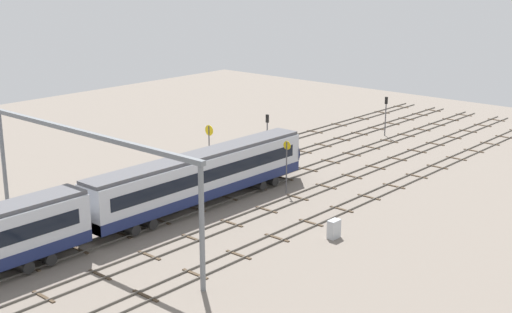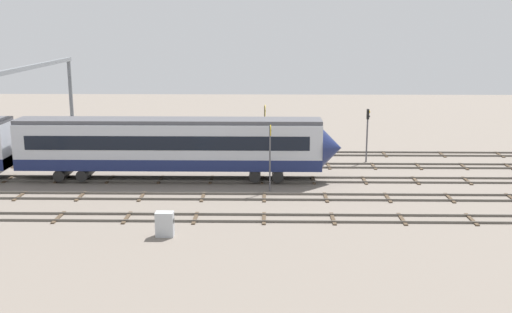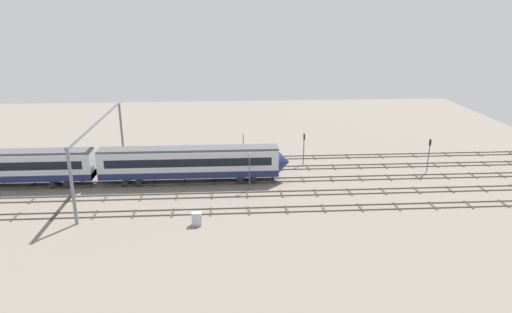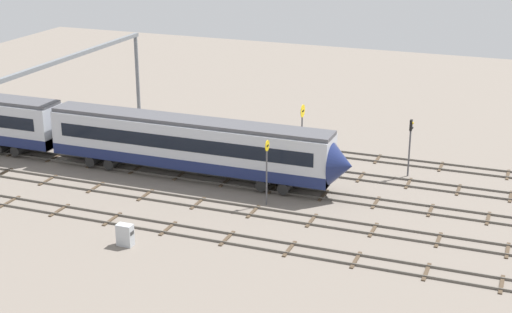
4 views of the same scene
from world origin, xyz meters
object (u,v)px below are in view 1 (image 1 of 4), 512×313
(signal_light_trackside_departure, at_px, (386,111))
(relay_cabinet, at_px, (334,229))
(speed_sign_near_foreground, at_px, (209,141))
(train, at_px, (91,212))
(speed_sign_mid_trackside, at_px, (287,160))
(overhead_gantry, at_px, (86,156))
(signal_light_trackside_approach, at_px, (267,129))

(signal_light_trackside_departure, relative_size, relay_cabinet, 3.30)
(speed_sign_near_foreground, bearing_deg, train, -161.17)
(speed_sign_mid_trackside, xyz_separation_m, relay_cabinet, (-6.31, -9.90, -2.44))
(speed_sign_near_foreground, height_order, signal_light_trackside_departure, speed_sign_near_foreground)
(speed_sign_mid_trackside, bearing_deg, overhead_gantry, 169.78)
(signal_light_trackside_departure, xyz_separation_m, relay_cabinet, (-32.44, -15.07, -2.46))
(overhead_gantry, bearing_deg, relay_cabinet, -45.32)
(overhead_gantry, relative_size, speed_sign_mid_trackside, 4.99)
(speed_sign_near_foreground, bearing_deg, relay_cabinet, -106.67)
(train, distance_m, overhead_gantry, 4.40)
(train, distance_m, relay_cabinet, 18.86)
(train, height_order, speed_sign_mid_trackside, speed_sign_mid_trackside)
(signal_light_trackside_departure, bearing_deg, relay_cabinet, -155.08)
(speed_sign_mid_trackside, xyz_separation_m, signal_light_trackside_approach, (8.74, 9.81, -0.06))
(signal_light_trackside_departure, distance_m, relay_cabinet, 35.86)
(speed_sign_near_foreground, distance_m, signal_light_trackside_approach, 9.16)
(speed_sign_near_foreground, distance_m, signal_light_trackside_departure, 26.95)
(signal_light_trackside_approach, xyz_separation_m, relay_cabinet, (-15.04, -19.71, -2.38))
(speed_sign_near_foreground, bearing_deg, signal_light_trackside_departure, -9.83)
(speed_sign_mid_trackside, relative_size, relay_cabinet, 3.37)
(signal_light_trackside_departure, bearing_deg, train, -177.51)
(signal_light_trackside_approach, bearing_deg, speed_sign_near_foreground, -179.77)
(overhead_gantry, xyz_separation_m, signal_light_trackside_approach, (28.33, 6.28, -3.91))
(overhead_gantry, bearing_deg, speed_sign_near_foreground, 18.02)
(signal_light_trackside_departure, bearing_deg, overhead_gantry, -177.95)
(signal_light_trackside_approach, height_order, relay_cabinet, signal_light_trackside_approach)
(train, xyz_separation_m, signal_light_trackside_departure, (45.89, 1.99, 0.55))
(speed_sign_mid_trackside, bearing_deg, speed_sign_near_foreground, 92.43)
(train, relative_size, signal_light_trackside_approach, 10.48)
(relay_cabinet, bearing_deg, signal_light_trackside_departure, 24.92)
(overhead_gantry, relative_size, speed_sign_near_foreground, 4.87)
(overhead_gantry, height_order, speed_sign_mid_trackside, overhead_gantry)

